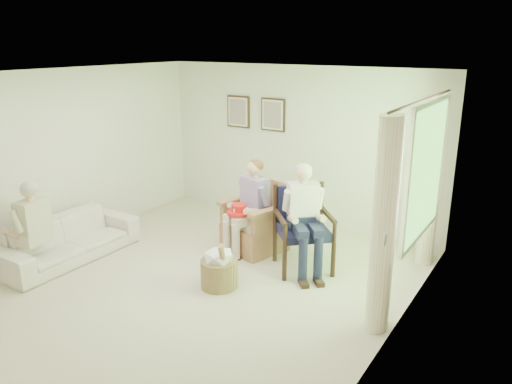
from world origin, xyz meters
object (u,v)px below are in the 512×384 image
wood_armchair (307,225)px  hatbox (219,267)px  sofa (68,239)px  person_dark (301,211)px  wicker_armchair (256,228)px  person_sofa (28,224)px  person_wicker (251,201)px  red_hat (239,210)px

wood_armchair → hatbox: bearing=-161.8°
sofa → person_dark: size_ratio=1.39×
wicker_armchair → person_sofa: person_sofa is taller
sofa → hatbox: bearing=-79.0°
sofa → person_sofa: 0.70m
sofa → person_dark: person_dark is taller
wicker_armchair → hatbox: (0.26, -1.26, -0.05)m
person_dark → hatbox: 1.29m
wicker_armchair → hatbox: size_ratio=1.48×
person_wicker → red_hat: (-0.08, -0.20, -0.10)m
hatbox → wood_armchair: bearing=60.2°
person_sofa → person_wicker: bearing=128.0°
red_hat → hatbox: size_ratio=0.49×
wood_armchair → person_wicker: (-0.90, 0.00, 0.18)m
person_dark → hatbox: size_ratio=2.09×
sofa → person_wicker: 2.63m
wood_armchair → sofa: (-2.94, -1.57, -0.31)m
wood_armchair → sofa: wood_armchair is taller
wood_armchair → person_sofa: (-2.94, -2.14, 0.11)m
sofa → person_dark: (2.94, 1.39, 0.56)m
person_wicker → person_dark: 0.92m
person_wicker → red_hat: size_ratio=4.01×
wicker_armchair → red_hat: (-0.08, -0.33, 0.36)m
wood_armchair → person_sofa: 3.64m
wicker_armchair → wood_armchair: wood_armchair is taller
person_dark → wicker_armchair: bearing=118.5°
person_wicker → person_sofa: 2.96m
wood_armchair → red_hat: (-0.98, -0.19, 0.08)m
person_dark → person_sofa: 3.54m
sofa → hatbox: size_ratio=2.91×
wood_armchair → hatbox: size_ratio=1.60×
person_dark → hatbox: person_dark is taller
wood_armchair → sofa: 3.35m
wicker_armchair → person_sofa: bearing=-115.1°
person_wicker → hatbox: bearing=-60.4°
person_wicker → person_sofa: person_wicker is taller
red_hat → person_wicker: bearing=69.0°
wicker_armchair → person_wicker: person_wicker is taller
wicker_armchair → red_hat: bearing=-86.0°
person_sofa → red_hat: person_sofa is taller
wicker_armchair → person_dark: 1.09m
wood_armchair → red_hat: 1.00m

